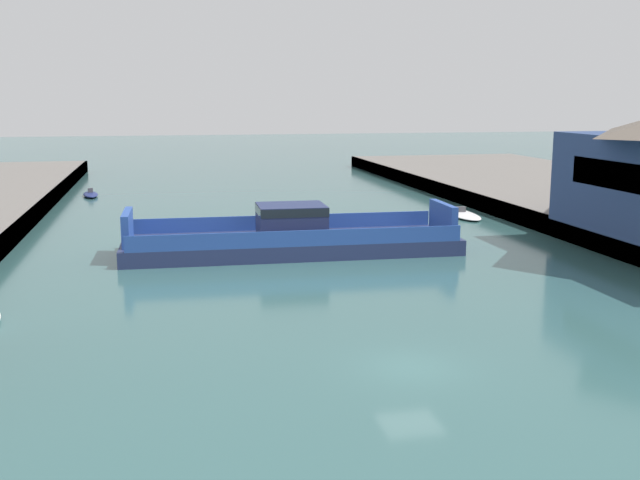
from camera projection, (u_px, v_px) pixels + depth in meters
ground_plane at (411, 368)px, 30.63m from camera, size 400.00×400.00×0.00m
chain_ferry at (291, 238)px, 53.31m from camera, size 23.99×7.64×3.48m
moored_boat_near_left at (91, 194)px, 83.79m from camera, size 2.23×5.30×0.97m
moored_boat_near_right at (461, 214)px, 70.20m from camera, size 2.80×8.17×0.86m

